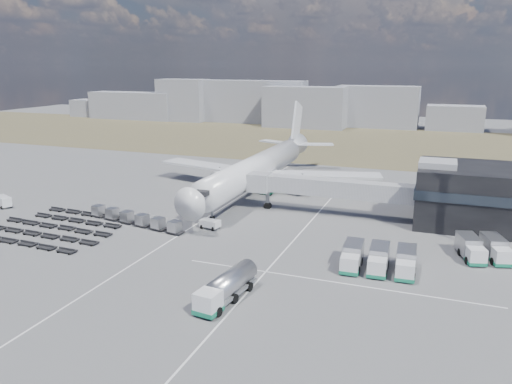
% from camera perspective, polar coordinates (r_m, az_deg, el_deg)
% --- Properties ---
extents(ground, '(420.00, 420.00, 0.00)m').
position_cam_1_polar(ground, '(79.91, -7.82, -5.25)').
color(ground, '#565659').
rests_on(ground, ground).
extents(grass_strip, '(420.00, 90.00, 0.01)m').
position_cam_1_polar(grass_strip, '(181.60, 8.95, 5.78)').
color(grass_strip, brown).
rests_on(grass_strip, ground).
extents(lane_markings, '(47.12, 110.00, 0.01)m').
position_cam_1_polar(lane_markings, '(78.56, -0.46, -5.46)').
color(lane_markings, silver).
rests_on(lane_markings, ground).
extents(terminal, '(30.40, 16.40, 11.00)m').
position_cam_1_polar(terminal, '(93.04, 27.06, -0.53)').
color(terminal, black).
rests_on(terminal, ground).
extents(jet_bridge, '(30.30, 3.80, 7.05)m').
position_cam_1_polar(jet_bridge, '(91.33, 7.09, 0.58)').
color(jet_bridge, '#939399').
rests_on(jet_bridge, ground).
extents(airliner, '(51.59, 64.53, 17.62)m').
position_cam_1_polar(airliner, '(106.98, 0.34, 2.86)').
color(airliner, silver).
rests_on(airliner, ground).
extents(skyline, '(283.32, 26.79, 24.14)m').
position_cam_1_polar(skyline, '(223.43, 8.15, 9.68)').
color(skyline, gray).
rests_on(skyline, ground).
extents(fuel_tanker, '(3.88, 10.68, 3.37)m').
position_cam_1_polar(fuel_tanker, '(58.83, -3.39, -10.78)').
color(fuel_tanker, silver).
rests_on(fuel_tanker, ground).
extents(pushback_tug, '(3.51, 2.29, 1.48)m').
position_cam_1_polar(pushback_tug, '(83.90, -5.27, -3.68)').
color(pushback_tug, silver).
rests_on(pushback_tug, ground).
extents(utility_van, '(4.34, 3.16, 2.14)m').
position_cam_1_polar(utility_van, '(107.36, -26.92, -1.00)').
color(utility_van, silver).
rests_on(utility_van, ground).
extents(catering_truck, '(2.97, 6.39, 2.86)m').
position_cam_1_polar(catering_truck, '(106.99, 1.68, 0.75)').
color(catering_truck, silver).
rests_on(catering_truck, ground).
extents(service_trucks_near, '(9.72, 7.53, 2.86)m').
position_cam_1_polar(service_trucks_near, '(68.85, 13.84, -7.46)').
color(service_trucks_near, silver).
rests_on(service_trucks_near, ground).
extents(service_trucks_far, '(7.51, 8.31, 2.81)m').
position_cam_1_polar(service_trucks_far, '(77.50, 24.53, -5.91)').
color(service_trucks_far, silver).
rests_on(service_trucks_far, ground).
extents(uld_row, '(20.71, 5.64, 1.88)m').
position_cam_1_polar(uld_row, '(87.80, -13.71, -2.95)').
color(uld_row, black).
rests_on(uld_row, ground).
extents(baggage_dollies, '(23.27, 18.24, 0.69)m').
position_cam_1_polar(baggage_dollies, '(89.89, -21.96, -3.73)').
color(baggage_dollies, black).
rests_on(baggage_dollies, ground).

